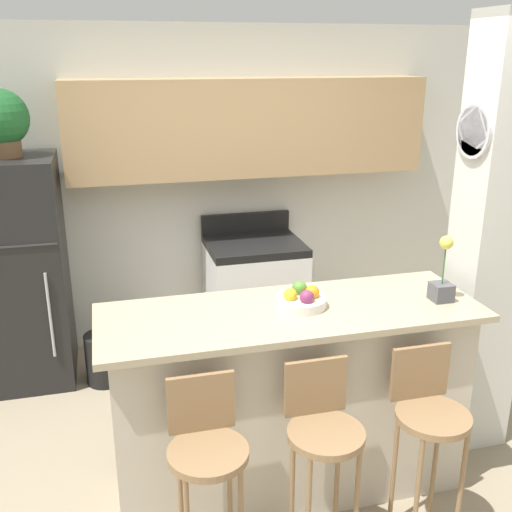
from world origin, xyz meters
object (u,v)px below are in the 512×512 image
Objects in this scene: bar_stool_right at (428,418)px; bar_stool_mid at (323,435)px; orchid_vase at (442,280)px; bar_stool_left at (207,454)px; trash_bin at (105,358)px; fruit_bowl at (301,299)px; stove_range at (255,294)px; refrigerator at (21,272)px; potted_plant_on_fridge at (0,121)px.

bar_stool_mid is at bearing 180.00° from bar_stool_right.
orchid_vase is at bearing 57.41° from bar_stool_right.
trash_bin is (-0.43, 1.93, -0.48)m from bar_stool_left.
orchid_vase is (0.80, 0.42, 0.53)m from bar_stool_mid.
bar_stool_mid is at bearing -96.71° from fruit_bowl.
stove_range is 1.82m from fruit_bowl.
orchid_vase is at bearing -8.38° from fruit_bowl.
bar_stool_mid is 2.63× the size of trash_bin.
trash_bin is at bearing -24.64° from refrigerator.
bar_stool_mid is at bearing 0.00° from bar_stool_left.
bar_stool_right is at bearing -122.59° from orchid_vase.
potted_plant_on_fridge is 1.69× the size of fruit_bowl.
stove_range is 1.07× the size of bar_stool_right.
bar_stool_right is (1.08, 0.00, 0.00)m from bar_stool_left.
orchid_vase is (0.56, -1.79, 0.74)m from stove_range.
potted_plant_on_fridge reaches higher than bar_stool_mid.
bar_stool_right is at bearing -51.88° from trash_bin.
potted_plant_on_fridge is at bearing 124.78° from bar_stool_mid.
refrigerator reaches higher than stove_range.
bar_stool_mid is 1.00× the size of bar_stool_right.
trash_bin is at bearing 116.79° from bar_stool_mid.
refrigerator reaches higher than bar_stool_right.
fruit_bowl is (0.60, 0.53, 0.45)m from bar_stool_left.
potted_plant_on_fridge is (-1.75, -0.04, 1.44)m from stove_range.
refrigerator is 1.66× the size of bar_stool_mid.
fruit_bowl reaches higher than bar_stool_mid.
stove_range is at bearing 70.44° from bar_stool_left.
stove_range is 2.23m from bar_stool_mid.
trash_bin is (-1.03, 1.40, -0.94)m from fruit_bowl.
fruit_bowl is at bearing 171.62° from orchid_vase.
stove_range is 2.82× the size of trash_bin.
orchid_vase is (2.31, -1.76, -0.70)m from potted_plant_on_fridge.
potted_plant_on_fridge is at bearing 133.30° from bar_stool_right.
stove_range reaches higher than bar_stool_mid.
refrigerator is at bearing 142.79° from orchid_vase.
bar_stool_mid is (0.54, 0.00, 0.00)m from bar_stool_left.
orchid_vase reaches higher than fruit_bowl.
stove_range is 1.07× the size of bar_stool_mid.
bar_stool_left is at bearing -77.30° from trash_bin.
fruit_bowl is at bearing 132.24° from bar_stool_right.
fruit_bowl is 0.70× the size of trash_bin.
bar_stool_mid is (1.51, -2.17, -0.16)m from refrigerator.
potted_plant_on_fridge is at bearing 114.06° from bar_stool_left.
potted_plant_on_fridge is 1.27× the size of orchid_vase.
potted_plant_on_fridge is at bearing 133.63° from fruit_bowl.
refrigerator reaches higher than orchid_vase.
fruit_bowl reaches higher than trash_bin.
orchid_vase is at bearing -72.69° from stove_range.
refrigerator is 2.65m from bar_stool_mid.
bar_stool_right is 2.49m from trash_bin.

